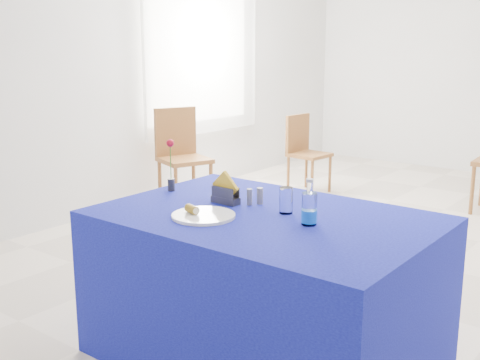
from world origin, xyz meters
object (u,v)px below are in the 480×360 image
plate (204,216)px  blue_table (265,287)px  water_bottle (309,210)px  chair_win_a (181,151)px  chair_win_b (304,148)px

plate → blue_table: bearing=47.4°
blue_table → water_bottle: size_ratio=7.44×
plate → chair_win_a: bearing=135.6°
plate → water_bottle: (0.46, 0.21, 0.06)m
plate → chair_win_b: bearing=114.4°
plate → chair_win_b: size_ratio=0.37×
blue_table → plate: bearing=-132.6°
water_bottle → chair_win_a: water_bottle is taller
chair_win_a → water_bottle: bearing=-105.0°
water_bottle → chair_win_b: (-1.98, 3.15, -0.35)m
plate → chair_win_b: 3.70m
water_bottle → chair_win_b: 3.74m
blue_table → chair_win_a: size_ratio=1.66×
plate → chair_win_b: chair_win_b is taller
water_bottle → chair_win_a: (-2.60, 1.89, -0.27)m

